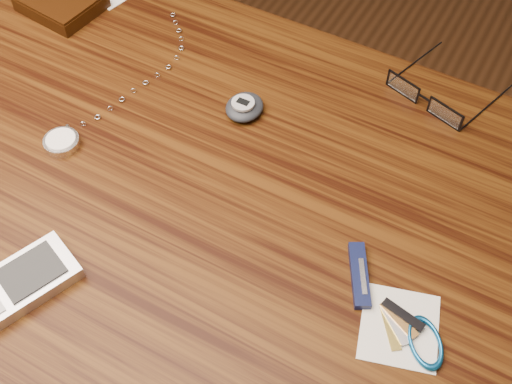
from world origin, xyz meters
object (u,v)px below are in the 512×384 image
Objects in this scene: pedometer at (244,107)px; notepad_keys at (412,334)px; desk at (200,232)px; pda_phone at (20,283)px; wallet_and_card at (62,2)px; pocket_knife at (359,275)px; pocket_watch at (67,137)px; eyeglasses at (427,98)px.

pedometer reaches higher than notepad_keys.
pda_phone reaches higher than desk.
wallet_and_card reaches higher than desk.
notepad_keys is at bearing -32.01° from pedometer.
pocket_knife is at bearing -20.05° from wallet_and_card.
desk is at bearing 4.64° from pocket_watch.
pedometer reaches higher than pda_phone.
wallet_and_card reaches higher than notepad_keys.
pocket_watch is 2.32× the size of pda_phone.
notepad_keys is (0.32, -0.20, -0.01)m from pedometer.
eyeglasses is 0.49m from pocket_watch.
pda_phone is at bearing -158.71° from notepad_keys.
eyeglasses is (0.20, 0.28, 0.11)m from desk.
pocket_knife reaches higher than notepad_keys.
wallet_and_card is at bearing 159.27° from notepad_keys.
pocket_watch is at bearing -49.58° from wallet_and_card.
pocket_watch is at bearing 179.49° from pocket_knife.
pocket_watch is 2.74× the size of notepad_keys.
pedometer is 0.49× the size of notepad_keys.
pda_phone is at bearing -121.05° from eyeglasses.
wallet_and_card is 0.29m from pocket_watch.
pda_phone is 0.37m from pedometer.
notepad_keys is (0.11, -0.33, -0.01)m from eyeglasses.
pocket_watch is at bearing 115.67° from pda_phone.
notepad_keys is 1.47× the size of pocket_knife.
pedometer is at bearing 147.99° from notepad_keys.
wallet_and_card reaches higher than pocket_watch.
pda_phone reaches higher than notepad_keys.
eyeglasses is 1.16× the size of pda_phone.
desk is at bearing -126.19° from eyeglasses.
pedometer is (0.36, -0.06, -0.00)m from wallet_and_card.
desk is 0.26m from pocket_knife.
pedometer is (-0.01, 0.14, 0.11)m from desk.
eyeglasses is 2.78× the size of pedometer.
eyeglasses is 2.02× the size of pocket_knife.
desk is 12.44× the size of pocket_knife.
pocket_knife is at bearing -33.84° from pedometer.
pocket_watch is at bearing -175.36° from desk.
eyeglasses reaches higher than desk.
notepad_keys is 0.09m from pocket_knife.
desk is 6.36× the size of wallet_and_card.
desk is 7.15× the size of pda_phone.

